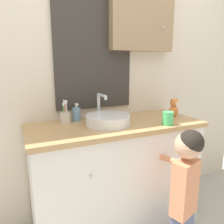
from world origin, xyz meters
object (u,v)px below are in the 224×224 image
object	(u,v)px
soap_dispenser	(77,114)
teddy_bear	(174,108)
toothbrush_holder	(65,117)
drinking_cup	(168,118)
sink_basin	(108,119)
child_figure	(185,182)

from	to	relation	value
soap_dispenser	teddy_bear	world-z (taller)	teddy_bear
toothbrush_holder	drinking_cup	size ratio (longest dim) A/B	1.77
soap_dispenser	drinking_cup	distance (m)	0.69
toothbrush_holder	drinking_cup	bearing A→B (deg)	-28.59
sink_basin	teddy_bear	xyz separation A→B (m)	(0.60, -0.00, 0.03)
teddy_bear	toothbrush_holder	bearing A→B (deg)	168.50
toothbrush_holder	teddy_bear	distance (m)	0.89
toothbrush_holder	teddy_bear	size ratio (longest dim) A/B	1.12
sink_basin	soap_dispenser	bearing A→B (deg)	131.56
child_figure	toothbrush_holder	bearing A→B (deg)	132.62
teddy_bear	child_figure	bearing A→B (deg)	-120.22
toothbrush_holder	soap_dispenser	size ratio (longest dim) A/B	1.24
soap_dispenser	toothbrush_holder	bearing A→B (deg)	-164.86
soap_dispenser	drinking_cup	size ratio (longest dim) A/B	1.42
drinking_cup	teddy_bear	bearing A→B (deg)	41.92
child_figure	drinking_cup	size ratio (longest dim) A/B	9.34
soap_dispenser	teddy_bear	distance (m)	0.81
child_figure	teddy_bear	world-z (taller)	teddy_bear
drinking_cup	soap_dispenser	bearing A→B (deg)	145.80
soap_dispenser	teddy_bear	size ratio (longest dim) A/B	0.90
soap_dispenser	teddy_bear	bearing A→B (deg)	-14.62
teddy_bear	drinking_cup	bearing A→B (deg)	-138.08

